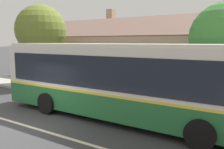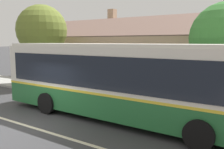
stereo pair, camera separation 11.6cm
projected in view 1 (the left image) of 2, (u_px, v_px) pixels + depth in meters
name	position (u px, v px, depth m)	size (l,w,h in m)	color
ground_plane	(25.00, 125.00, 10.16)	(300.00, 300.00, 0.00)	#38383A
sidewalk_far	(109.00, 97.00, 15.07)	(60.00, 3.00, 0.15)	#9E9E99
lane_divider_stripe	(25.00, 125.00, 10.16)	(60.00, 0.16, 0.01)	beige
community_building	(174.00, 58.00, 21.22)	(27.05, 10.61, 6.68)	tan
transit_bus	(121.00, 79.00, 10.76)	(12.22, 2.81, 3.30)	#236633
bench_by_building	(78.00, 85.00, 16.40)	(1.81, 0.51, 0.94)	#4C4C4C
bench_down_street	(135.00, 93.00, 13.74)	(1.79, 0.51, 0.94)	#4C4C4C
street_tree_secondary	(41.00, 31.00, 18.69)	(3.77, 3.77, 6.14)	#4C3828
bike_rack	(53.00, 80.00, 17.92)	(1.16, 0.06, 0.78)	slate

